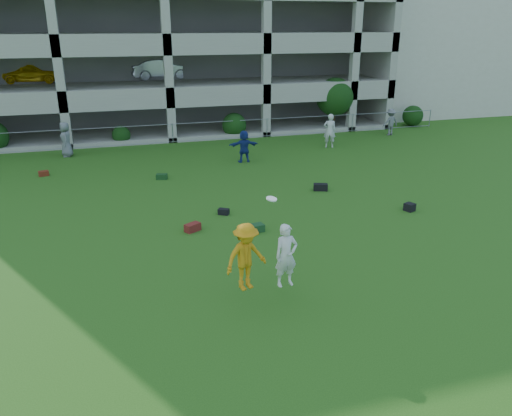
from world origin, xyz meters
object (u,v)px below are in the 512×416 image
object	(u,v)px
stucco_building	(424,46)
bystander_e	(330,131)
bystander_f	(390,122)
frisbee_contest	(256,256)
bystander_c	(66,139)
bystander_d	(244,146)
parking_garage	(152,36)
crate_d	(410,207)

from	to	relation	value
stucco_building	bystander_e	xyz separation A→B (m)	(-14.36, -12.74, -4.02)
bystander_f	frisbee_contest	size ratio (longest dim) A/B	0.67
bystander_c	bystander_d	world-z (taller)	bystander_c
bystander_d	frisbee_contest	world-z (taller)	frisbee_contest
bystander_c	parking_garage	bearing A→B (deg)	144.28
parking_garage	bystander_c	bearing A→B (deg)	-119.99
stucco_building	frisbee_contest	size ratio (longest dim) A/B	6.36
bystander_c	bystander_d	xyz separation A→B (m)	(8.97, -3.87, -0.10)
bystander_e	crate_d	bearing A→B (deg)	101.28
stucco_building	bystander_c	world-z (taller)	stucco_building
stucco_building	parking_garage	xyz separation A→B (m)	(-23.02, -0.30, 1.01)
bystander_c	bystander_e	size ratio (longest dim) A/B	0.95
crate_d	bystander_c	bearing A→B (deg)	136.04
bystander_d	bystander_f	bearing A→B (deg)	-158.03
bystander_d	bystander_e	bearing A→B (deg)	-160.07
stucco_building	bystander_c	bearing A→B (deg)	-159.88
stucco_building	bystander_e	world-z (taller)	stucco_building
stucco_building	frisbee_contest	distance (m)	36.79
bystander_d	crate_d	size ratio (longest dim) A/B	4.77
stucco_building	bystander_d	bearing A→B (deg)	-144.08
stucco_building	parking_garage	world-z (taller)	parking_garage
bystander_c	crate_d	bearing A→B (deg)	40.32
frisbee_contest	bystander_d	bearing A→B (deg)	76.08
bystander_f	frisbee_contest	distance (m)	22.54
bystander_d	parking_garage	bearing A→B (deg)	-75.32
stucco_building	frisbee_contest	bearing A→B (deg)	-129.72
bystander_e	bystander_f	world-z (taller)	bystander_e
stucco_building	frisbee_contest	xyz separation A→B (m)	(-23.39, -28.15, -3.69)
bystander_d	parking_garage	world-z (taller)	parking_garage
bystander_e	crate_d	xyz separation A→B (m)	(-1.39, -10.62, -0.83)
bystander_c	parking_garage	distance (m)	12.95
crate_d	parking_garage	bearing A→B (deg)	107.49
bystander_e	frisbee_contest	size ratio (longest dim) A/B	0.78
bystander_e	bystander_f	size ratio (longest dim) A/B	1.16
parking_garage	frisbee_contest	bearing A→B (deg)	-90.77
frisbee_contest	stucco_building	bearing A→B (deg)	50.28
bystander_c	bystander_d	size ratio (longest dim) A/B	1.12
bystander_c	bystander_e	distance (m)	14.76
bystander_f	parking_garage	world-z (taller)	parking_garage
stucco_building	parking_garage	size ratio (longest dim) A/B	0.53
bystander_e	parking_garage	bearing A→B (deg)	-36.45
bystander_d	bystander_f	size ratio (longest dim) A/B	0.99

